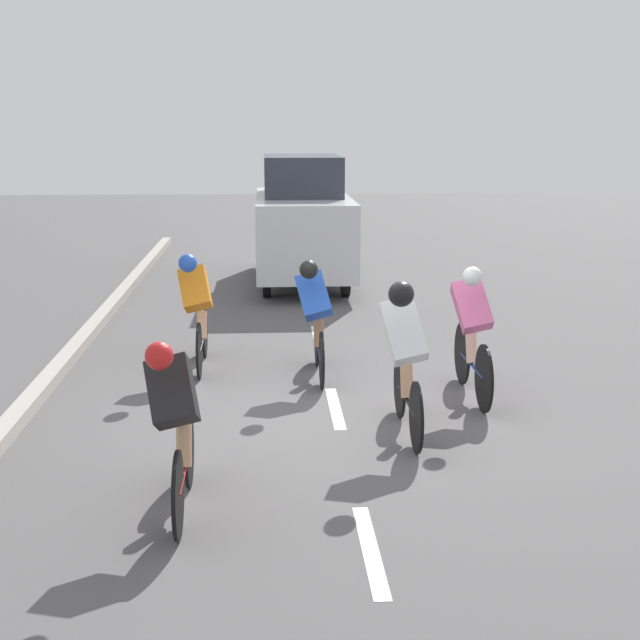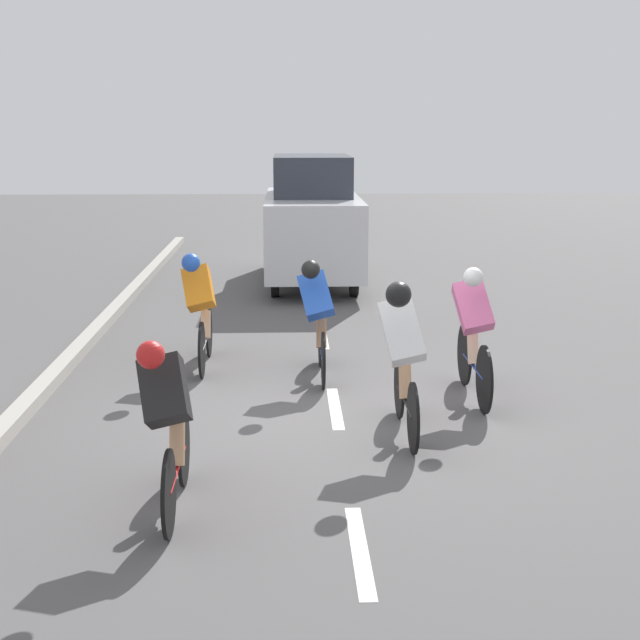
# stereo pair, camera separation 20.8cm
# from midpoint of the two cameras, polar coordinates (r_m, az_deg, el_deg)

# --- Properties ---
(ground_plane) EXTENTS (60.00, 60.00, 0.00)m
(ground_plane) POSITION_cam_midpoint_polar(r_m,az_deg,el_deg) (9.14, 0.45, -6.18)
(ground_plane) COLOR #565454
(lane_stripe_near) EXTENTS (0.12, 1.40, 0.01)m
(lane_stripe_near) POSITION_cam_midpoint_polar(r_m,az_deg,el_deg) (6.44, 2.28, -14.46)
(lane_stripe_near) COLOR white
(lane_stripe_near) RESTS_ON ground
(lane_stripe_mid) EXTENTS (0.12, 1.40, 0.01)m
(lane_stripe_mid) POSITION_cam_midpoint_polar(r_m,az_deg,el_deg) (9.40, 0.33, -5.64)
(lane_stripe_mid) COLOR white
(lane_stripe_mid) RESTS_ON ground
(lane_stripe_far) EXTENTS (0.12, 1.40, 0.01)m
(lane_stripe_far) POSITION_cam_midpoint_polar(r_m,az_deg,el_deg) (12.47, -0.64, -1.09)
(lane_stripe_far) COLOR white
(lane_stripe_far) RESTS_ON ground
(curb) EXTENTS (0.20, 27.22, 0.14)m
(curb) POSITION_cam_midpoint_polar(r_m,az_deg,el_deg) (9.71, -18.95, -5.31)
(curb) COLOR #A8A399
(curb) RESTS_ON ground
(cyclist_blue) EXTENTS (0.45, 1.62, 1.43)m
(cyclist_blue) POSITION_cam_midpoint_polar(r_m,az_deg,el_deg) (10.30, -0.87, 0.31)
(cyclist_blue) COLOR black
(cyclist_blue) RESTS_ON ground
(cyclist_black) EXTENTS (0.43, 1.61, 1.42)m
(cyclist_black) POSITION_cam_midpoint_polar(r_m,az_deg,el_deg) (6.80, -10.07, -6.43)
(cyclist_black) COLOR black
(cyclist_black) RESTS_ON ground
(cyclist_white) EXTENTS (0.44, 1.67, 1.55)m
(cyclist_white) POSITION_cam_midpoint_polar(r_m,az_deg,el_deg) (8.36, 4.74, -2.08)
(cyclist_white) COLOR black
(cyclist_white) RESTS_ON ground
(cyclist_orange) EXTENTS (0.43, 1.66, 1.45)m
(cyclist_orange) POSITION_cam_midpoint_polar(r_m,az_deg,el_deg) (10.82, -8.41, 0.79)
(cyclist_orange) COLOR black
(cyclist_orange) RESTS_ON ground
(cyclist_pink) EXTENTS (0.43, 1.75, 1.49)m
(cyclist_pink) POSITION_cam_midpoint_polar(r_m,az_deg,el_deg) (9.63, 9.10, -0.64)
(cyclist_pink) COLOR black
(cyclist_pink) RESTS_ON ground
(support_car) EXTENTS (1.70, 4.39, 2.36)m
(support_car) POSITION_cam_midpoint_polar(r_m,az_deg,el_deg) (16.67, -1.49, 6.36)
(support_car) COLOR black
(support_car) RESTS_ON ground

